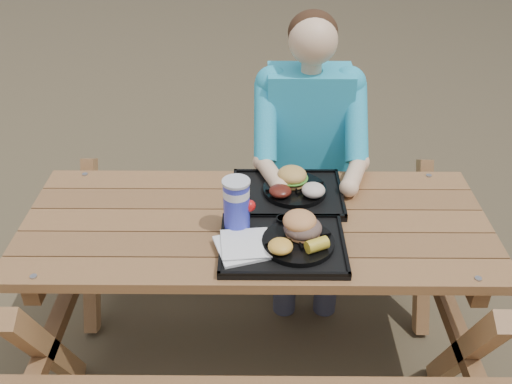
{
  "coord_description": "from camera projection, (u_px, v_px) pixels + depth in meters",
  "views": [
    {
      "loc": [
        0.01,
        -1.79,
        2.03
      ],
      "look_at": [
        0.0,
        0.0,
        0.88
      ],
      "focal_mm": 40.0,
      "sensor_mm": 36.0,
      "label": 1
    }
  ],
  "objects": [
    {
      "name": "baked_beans",
      "position": [
        280.0,
        191.0,
        2.27
      ],
      "size": [
        0.09,
        0.09,
        0.04
      ],
      "primitive_type": "ellipsoid",
      "color": "#501710",
      "rests_on": "plate_far"
    },
    {
      "name": "napkin_stack",
      "position": [
        243.0,
        246.0,
        2.02
      ],
      "size": [
        0.23,
        0.23,
        0.02
      ],
      "primitive_type": "cube",
      "rotation": [
        0.0,
        0.0,
        0.31
      ],
      "color": "silver",
      "rests_on": "tray_near"
    },
    {
      "name": "potato_salad",
      "position": [
        313.0,
        190.0,
        2.26
      ],
      "size": [
        0.09,
        0.09,
        0.05
      ],
      "primitive_type": "ellipsoid",
      "color": "beige",
      "rests_on": "plate_far"
    },
    {
      "name": "cutlery_far",
      "position": [
        246.0,
        192.0,
        2.33
      ],
      "size": [
        0.04,
        0.14,
        0.01
      ],
      "primitive_type": "cube",
      "rotation": [
        0.0,
        0.0,
        0.11
      ],
      "color": "black",
      "rests_on": "tray_far"
    },
    {
      "name": "condiment_bbq",
      "position": [
        283.0,
        221.0,
        2.14
      ],
      "size": [
        0.05,
        0.05,
        0.03
      ],
      "primitive_type": "cylinder",
      "color": "black",
      "rests_on": "tray_near"
    },
    {
      "name": "corn_cob",
      "position": [
        317.0,
        245.0,
        1.97
      ],
      "size": [
        0.1,
        0.1,
        0.05
      ],
      "primitive_type": null,
      "rotation": [
        0.0,
        0.0,
        0.46
      ],
      "color": "gold",
      "rests_on": "plate_near"
    },
    {
      "name": "plate_near",
      "position": [
        298.0,
        242.0,
        2.04
      ],
      "size": [
        0.26,
        0.26,
        0.02
      ],
      "primitive_type": "cylinder",
      "color": "black",
      "rests_on": "tray_near"
    },
    {
      "name": "sandwich",
      "position": [
        303.0,
        219.0,
        2.03
      ],
      "size": [
        0.13,
        0.13,
        0.13
      ],
      "primitive_type": null,
      "color": "#CF8349",
      "rests_on": "plate_near"
    },
    {
      "name": "diner",
      "position": [
        306.0,
        168.0,
        2.75
      ],
      "size": [
        0.48,
        0.84,
        1.28
      ],
      "primitive_type": null,
      "color": "#16A08B",
      "rests_on": "ground"
    },
    {
      "name": "tray_near",
      "position": [
        282.0,
        246.0,
        2.05
      ],
      "size": [
        0.45,
        0.35,
        0.02
      ],
      "primitive_type": "cube",
      "color": "black",
      "rests_on": "picnic_table"
    },
    {
      "name": "plate_far",
      "position": [
        295.0,
        190.0,
        2.33
      ],
      "size": [
        0.26,
        0.26,
        0.02
      ],
      "primitive_type": "cylinder",
      "color": "black",
      "rests_on": "tray_far"
    },
    {
      "name": "soda_cup",
      "position": [
        237.0,
        206.0,
        2.08
      ],
      "size": [
        0.1,
        0.1,
        0.19
      ],
      "primitive_type": "cylinder",
      "color": "#1922BD",
      "rests_on": "tray_near"
    },
    {
      "name": "burger",
      "position": [
        292.0,
        172.0,
        2.32
      ],
      "size": [
        0.12,
        0.12,
        0.11
      ],
      "primitive_type": null,
      "color": "gold",
      "rests_on": "plate_far"
    },
    {
      "name": "mac_cheese",
      "position": [
        280.0,
        246.0,
        1.97
      ],
      "size": [
        0.09,
        0.09,
        0.04
      ],
      "primitive_type": "ellipsoid",
      "color": "gold",
      "rests_on": "plate_near"
    },
    {
      "name": "condiment_mustard",
      "position": [
        295.0,
        220.0,
        2.14
      ],
      "size": [
        0.05,
        0.05,
        0.03
      ],
      "primitive_type": "cylinder",
      "color": "gold",
      "rests_on": "tray_near"
    },
    {
      "name": "tray_far",
      "position": [
        287.0,
        195.0,
        2.33
      ],
      "size": [
        0.45,
        0.35,
        0.02
      ],
      "primitive_type": "cube",
      "color": "black",
      "rests_on": "picnic_table"
    },
    {
      "name": "picnic_table",
      "position": [
        256.0,
        292.0,
        2.4
      ],
      "size": [
        1.8,
        1.49,
        0.75
      ],
      "primitive_type": null,
      "color": "#999999",
      "rests_on": "ground"
    },
    {
      "name": "ground",
      "position": [
        256.0,
        353.0,
        2.61
      ],
      "size": [
        60.0,
        60.0,
        0.0
      ],
      "primitive_type": "plane",
      "color": "#999999",
      "rests_on": "ground"
    }
  ]
}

